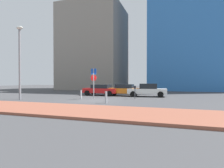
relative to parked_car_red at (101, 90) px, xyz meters
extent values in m
plane|color=#424244|center=(1.37, -5.44, -0.72)|extent=(120.00, 120.00, 0.00)
cube|color=#93513D|center=(1.37, -11.56, -0.65)|extent=(40.00, 4.09, 0.14)
cube|color=red|center=(-0.01, 0.00, -0.12)|extent=(4.38, 1.93, 0.57)
cube|color=black|center=(0.04, 0.00, 0.40)|extent=(2.26, 1.70, 0.46)
cylinder|color=black|center=(-1.51, -0.81, -0.40)|extent=(0.65, 0.25, 0.64)
cylinder|color=black|center=(-1.44, 0.93, -0.40)|extent=(0.65, 0.25, 0.64)
cylinder|color=black|center=(1.41, -0.93, -0.40)|extent=(0.65, 0.25, 0.64)
cylinder|color=black|center=(1.49, 0.81, -0.40)|extent=(0.65, 0.25, 0.64)
cube|color=orange|center=(2.50, 0.29, -0.10)|extent=(4.64, 1.90, 0.60)
cube|color=black|center=(2.93, 0.31, 0.44)|extent=(2.05, 1.66, 0.47)
cylinder|color=black|center=(0.98, -0.63, -0.40)|extent=(0.65, 0.24, 0.64)
cylinder|color=black|center=(0.91, 1.09, -0.40)|extent=(0.65, 0.24, 0.64)
cylinder|color=black|center=(4.09, -0.51, -0.40)|extent=(0.65, 0.24, 0.64)
cylinder|color=black|center=(4.02, 1.21, -0.40)|extent=(0.65, 0.24, 0.64)
cube|color=white|center=(5.62, 0.09, -0.11)|extent=(4.44, 2.06, 0.59)
cube|color=black|center=(5.79, 0.10, 0.47)|extent=(2.01, 1.74, 0.57)
cylinder|color=black|center=(4.22, -0.89, -0.40)|extent=(0.65, 0.27, 0.64)
cylinder|color=black|center=(4.09, 0.85, -0.40)|extent=(0.65, 0.27, 0.64)
cylinder|color=black|center=(7.15, -0.67, -0.40)|extent=(0.65, 0.27, 0.64)
cylinder|color=black|center=(7.03, 1.07, -0.40)|extent=(0.65, 0.27, 0.64)
cylinder|color=gray|center=(1.09, -4.61, 0.78)|extent=(0.10, 0.10, 3.00)
cube|color=#1447B7|center=(1.09, -4.61, 1.98)|extent=(0.55, 0.07, 0.55)
cylinder|color=red|center=(1.09, -4.61, 1.35)|extent=(0.60, 0.06, 0.60)
cylinder|color=#4C4C51|center=(4.85, -3.07, -0.22)|extent=(0.08, 0.08, 1.00)
cube|color=black|center=(4.85, -3.07, 0.42)|extent=(0.18, 0.14, 0.28)
cylinder|color=gray|center=(-5.27, -7.35, 2.58)|extent=(0.20, 0.20, 6.61)
ellipsoid|color=silver|center=(-5.27, -7.35, 6.04)|extent=(0.70, 0.36, 0.30)
cylinder|color=#B7B7BC|center=(-0.20, -4.78, -0.29)|extent=(0.15, 0.15, 0.86)
cylinder|color=#B7B7BC|center=(3.38, -7.31, -0.25)|extent=(0.18, 0.18, 0.94)
cube|color=#3372BF|center=(12.81, 18.90, 14.84)|extent=(17.80, 12.76, 31.11)
cube|color=gray|center=(-8.25, 16.46, 8.26)|extent=(12.87, 12.09, 17.97)
camera|label=1|loc=(8.36, -20.64, 1.00)|focal=28.87mm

